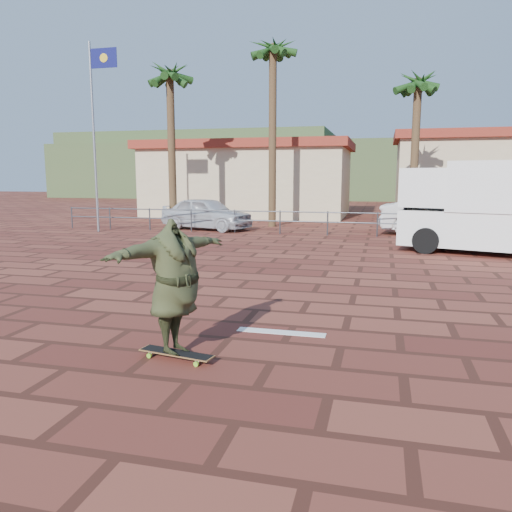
{
  "coord_description": "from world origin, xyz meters",
  "views": [
    {
      "loc": [
        2.17,
        -8.61,
        2.43
      ],
      "look_at": [
        -0.32,
        1.23,
        0.8
      ],
      "focal_mm": 35.0,
      "sensor_mm": 36.0,
      "label": 1
    }
  ],
  "objects_px": {
    "longboard": "(177,353)",
    "car_white": "(447,215)",
    "car_silver": "(206,213)",
    "skateboarder": "(175,287)",
    "campervan": "(498,206)"
  },
  "relations": [
    {
      "from": "skateboarder",
      "to": "longboard",
      "type": "bearing_deg",
      "value": -1.93
    },
    {
      "from": "skateboarder",
      "to": "car_white",
      "type": "bearing_deg",
      "value": 0.39
    },
    {
      "from": "car_silver",
      "to": "longboard",
      "type": "bearing_deg",
      "value": -145.49
    },
    {
      "from": "car_white",
      "to": "campervan",
      "type": "bearing_deg",
      "value": -160.69
    },
    {
      "from": "skateboarder",
      "to": "car_white",
      "type": "relative_size",
      "value": 0.42
    },
    {
      "from": "campervan",
      "to": "car_white",
      "type": "distance_m",
      "value": 4.77
    },
    {
      "from": "longboard",
      "to": "car_silver",
      "type": "height_order",
      "value": "car_silver"
    },
    {
      "from": "skateboarder",
      "to": "car_white",
      "type": "height_order",
      "value": "skateboarder"
    },
    {
      "from": "skateboarder",
      "to": "car_white",
      "type": "xyz_separation_m",
      "value": [
        5.17,
        15.7,
        -0.14
      ]
    },
    {
      "from": "skateboarder",
      "to": "car_silver",
      "type": "xyz_separation_m",
      "value": [
        -5.22,
        15.7,
        -0.26
      ]
    },
    {
      "from": "campervan",
      "to": "skateboarder",
      "type": "bearing_deg",
      "value": -102.36
    },
    {
      "from": "car_silver",
      "to": "skateboarder",
      "type": "bearing_deg",
      "value": -145.49
    },
    {
      "from": "campervan",
      "to": "car_white",
      "type": "relative_size",
      "value": 1.15
    },
    {
      "from": "longboard",
      "to": "car_white",
      "type": "bearing_deg",
      "value": 82.12
    },
    {
      "from": "longboard",
      "to": "skateboarder",
      "type": "distance_m",
      "value": 0.91
    }
  ]
}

